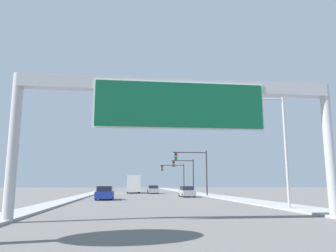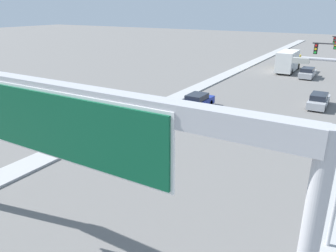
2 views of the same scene
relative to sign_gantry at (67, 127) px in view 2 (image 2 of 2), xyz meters
The scene contains 6 objects.
median_strip_left 43.43m from the sign_gantry, 102.06° to the left, with size 2.00×120.00×0.15m.
sign_gantry is the anchor object (origin of this frame).
car_mid_center 29.27m from the sign_gantry, 79.51° to the left, with size 1.70×4.70×1.44m.
car_near_left 22.76m from the sign_gantry, 103.69° to the left, with size 1.87×4.42×1.51m.
car_mid_left 43.94m from the sign_gantry, 87.70° to the left, with size 1.82×4.67×1.47m.
truck_box_primary 47.10m from the sign_gantry, 92.14° to the left, with size 2.39×8.32×3.30m.
Camera 2 is at (8.59, 10.43, 9.74)m, focal length 35.00 mm.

